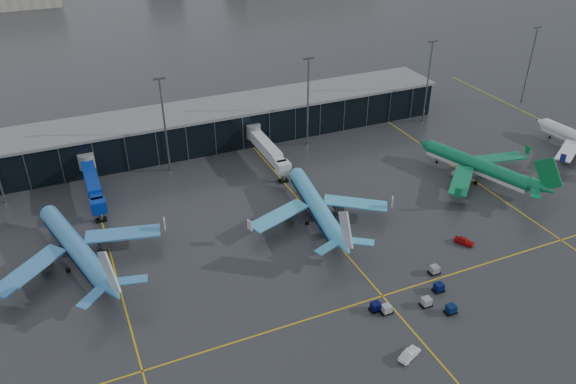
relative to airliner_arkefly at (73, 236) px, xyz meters
name	(u,v)px	position (x,y,z in m)	size (l,w,h in m)	color
ground	(301,264)	(41.36, -18.93, -6.35)	(600.00, 600.00, 0.00)	#282B2D
terminal_pier	(210,125)	(41.36, 43.07, -0.93)	(142.00, 17.00, 10.70)	black
jet_bridges	(92,182)	(6.36, 24.06, -1.80)	(94.00, 27.50, 7.20)	#595B60
flood_masts	(239,110)	(46.36, 31.07, 7.46)	(203.00, 0.50, 25.50)	#595B60
taxi_lines	(322,226)	(51.36, -8.32, -6.34)	(220.00, 120.00, 0.02)	gold
airliner_arkefly	(73,236)	(0.00, 0.00, 0.00)	(36.30, 41.35, 12.71)	#3B85C2
airliner_klm_near	(316,196)	(51.44, -4.97, -0.34)	(34.38, 39.16, 12.03)	#45AFE3
airliner_aer_lingus	(478,157)	(97.24, -4.48, -0.34)	(34.33, 39.10, 12.02)	#0D7347
baggage_carts	(419,297)	(56.90, -37.68, -5.59)	(18.44, 12.05, 1.70)	black
mobile_airstair	(341,233)	(53.41, -13.68, -5.58)	(3.07, 3.72, 3.45)	white
service_van_red	(464,241)	(76.18, -26.58, -5.63)	(1.70, 4.22, 1.44)	#B40D0E
service_van_white	(410,354)	(47.34, -48.65, -5.60)	(1.59, 4.56, 1.50)	silver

